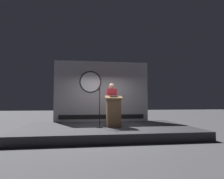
% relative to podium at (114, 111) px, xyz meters
% --- Properties ---
extents(ground_plane, '(40.00, 40.00, 0.00)m').
position_rel_podium_xyz_m(ground_plane, '(-0.22, 0.29, -0.88)').
color(ground_plane, '#4C4C51').
extents(stage_platform, '(6.40, 4.00, 0.30)m').
position_rel_podium_xyz_m(stage_platform, '(-0.22, 0.29, -0.73)').
color(stage_platform, '#333338').
rests_on(stage_platform, ground).
extents(banner_display, '(4.53, 0.12, 2.88)m').
position_rel_podium_xyz_m(banner_display, '(-0.24, 2.14, 0.86)').
color(banner_display, '#9E9EA3').
rests_on(banner_display, stage_platform).
extents(podium, '(0.64, 0.50, 1.18)m').
position_rel_podium_xyz_m(podium, '(0.00, 0.00, 0.00)').
color(podium, olive).
rests_on(podium, stage_platform).
extents(speaker_person, '(0.40, 0.26, 1.68)m').
position_rel_podium_xyz_m(speaker_person, '(-0.00, 0.48, 0.28)').
color(speaker_person, black).
rests_on(speaker_person, stage_platform).
extents(microphone_stand, '(0.24, 0.47, 1.45)m').
position_rel_podium_xyz_m(microphone_stand, '(-0.54, -0.11, -0.08)').
color(microphone_stand, black).
rests_on(microphone_stand, stage_platform).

